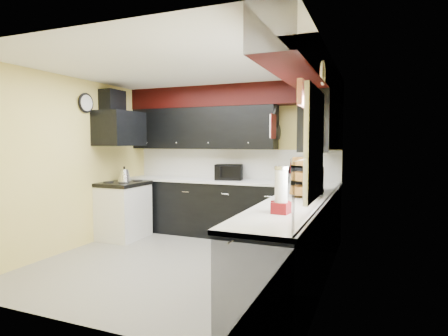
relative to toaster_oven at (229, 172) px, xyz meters
name	(u,v)px	position (x,y,z in m)	size (l,w,h in m)	color
ground	(184,263)	(-0.03, -1.54, -1.07)	(3.60, 3.60, 0.00)	gray
wall_back	(233,160)	(-0.03, 0.26, 0.18)	(3.60, 0.06, 2.50)	#E0C666
wall_right	(328,171)	(1.77, -1.54, 0.18)	(0.06, 3.60, 2.50)	#E0C666
wall_left	(74,164)	(-1.83, -1.54, 0.18)	(0.06, 3.60, 2.50)	#E0C666
ceiling	(182,67)	(-0.03, -1.54, 1.43)	(3.60, 3.60, 0.06)	white
cab_back	(226,209)	(-0.03, -0.04, -0.62)	(3.60, 0.60, 0.90)	black
cab_right	(294,247)	(1.47, -1.84, -0.62)	(0.60, 3.00, 0.90)	black
counter_back	(226,181)	(-0.03, -0.04, -0.15)	(3.62, 0.64, 0.04)	white
counter_right	(295,203)	(1.47, -1.84, -0.15)	(0.64, 3.02, 0.04)	white
splash_back	(233,164)	(-0.03, 0.25, 0.12)	(3.60, 0.02, 0.50)	white
splash_right	(327,176)	(1.76, -1.54, 0.12)	(0.02, 3.60, 0.50)	white
upper_back	(202,128)	(-0.53, 0.09, 0.73)	(2.60, 0.35, 0.70)	black
upper_right	(324,124)	(1.60, -0.64, 0.73)	(0.35, 1.80, 0.70)	black
soffit_back	(229,96)	(-0.03, 0.08, 1.26)	(3.60, 0.36, 0.35)	black
soffit_right	(310,69)	(1.59, -1.72, 1.26)	(0.36, 3.24, 0.35)	black
stove	(124,212)	(-1.53, -0.79, -0.64)	(0.60, 0.75, 0.86)	white
cooktop	(123,184)	(-1.53, -0.79, -0.18)	(0.62, 0.77, 0.06)	black
hood	(120,129)	(-1.58, -0.79, 0.71)	(0.50, 0.78, 0.55)	black
hood_duct	(112,103)	(-1.71, -0.79, 1.13)	(0.24, 0.40, 0.40)	black
window	(315,144)	(1.76, -2.44, 0.48)	(0.03, 0.86, 0.96)	white
valance	(309,98)	(1.70, -2.44, 0.88)	(0.04, 0.88, 0.20)	red
pan_top	(276,114)	(0.79, 0.01, 0.93)	(0.03, 0.22, 0.40)	black
pan_mid	(274,130)	(0.79, -0.12, 0.68)	(0.03, 0.28, 0.46)	black
pan_low	(278,132)	(0.79, 0.14, 0.65)	(0.03, 0.24, 0.42)	black
cut_board	(273,126)	(0.80, -0.24, 0.73)	(0.03, 0.26, 0.35)	white
baskets	(303,176)	(1.49, -1.49, 0.11)	(0.27, 0.27, 0.50)	brown
clock	(86,103)	(-1.80, -1.29, 1.08)	(0.03, 0.30, 0.30)	black
deco_plate	(323,73)	(1.74, -1.89, 1.18)	(0.03, 0.24, 0.24)	white
toaster_oven	(229,172)	(0.00, 0.00, 0.00)	(0.44, 0.36, 0.25)	black
microwave	(307,179)	(1.45, -1.02, 0.03)	(0.58, 0.39, 0.32)	black
utensil_crock	(293,178)	(1.07, -0.02, -0.06)	(0.13, 0.13, 0.14)	silver
knife_block	(285,175)	(0.96, -0.06, -0.01)	(0.11, 0.15, 0.24)	black
kettle	(124,175)	(-1.58, -0.69, -0.05)	(0.22, 0.22, 0.20)	silver
dispenser_a	(280,194)	(1.47, -2.46, 0.03)	(0.12, 0.12, 0.32)	maroon
dispenser_b	(281,192)	(1.49, -2.55, 0.07)	(0.14, 0.14, 0.39)	#720300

